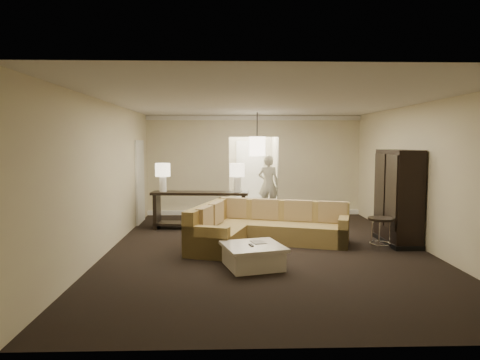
{
  "coord_description": "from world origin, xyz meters",
  "views": [
    {
      "loc": [
        -0.76,
        -8.07,
        2.04
      ],
      "look_at": [
        -0.48,
        1.2,
        1.23
      ],
      "focal_mm": 32.0,
      "sensor_mm": 36.0,
      "label": 1
    }
  ],
  "objects_px": {
    "armoire": "(398,199)",
    "drink_table": "(381,227)",
    "coffee_table": "(253,256)",
    "console_table": "(200,207)",
    "person": "(268,181)",
    "sectional_sofa": "(259,227)"
  },
  "relations": [
    {
      "from": "coffee_table",
      "to": "person",
      "type": "xyz_separation_m",
      "value": [
        0.79,
        5.5,
        0.74
      ]
    },
    {
      "from": "sectional_sofa",
      "to": "coffee_table",
      "type": "bearing_deg",
      "value": -80.42
    },
    {
      "from": "console_table",
      "to": "drink_table",
      "type": "relative_size",
      "value": 3.81
    },
    {
      "from": "console_table",
      "to": "armoire",
      "type": "distance_m",
      "value": 4.41
    },
    {
      "from": "coffee_table",
      "to": "console_table",
      "type": "relative_size",
      "value": 0.49
    },
    {
      "from": "coffee_table",
      "to": "person",
      "type": "height_order",
      "value": "person"
    },
    {
      "from": "console_table",
      "to": "person",
      "type": "xyz_separation_m",
      "value": [
        1.85,
        2.3,
        0.4
      ]
    },
    {
      "from": "coffee_table",
      "to": "drink_table",
      "type": "xyz_separation_m",
      "value": [
        2.52,
        1.12,
        0.24
      ]
    },
    {
      "from": "console_table",
      "to": "drink_table",
      "type": "height_order",
      "value": "console_table"
    },
    {
      "from": "armoire",
      "to": "drink_table",
      "type": "distance_m",
      "value": 0.84
    },
    {
      "from": "armoire",
      "to": "drink_table",
      "type": "bearing_deg",
      "value": -137.15
    },
    {
      "from": "console_table",
      "to": "armoire",
      "type": "xyz_separation_m",
      "value": [
        4.09,
        -1.61,
        0.38
      ]
    },
    {
      "from": "drink_table",
      "to": "person",
      "type": "distance_m",
      "value": 4.74
    },
    {
      "from": "drink_table",
      "to": "coffee_table",
      "type": "bearing_deg",
      "value": -156.06
    },
    {
      "from": "sectional_sofa",
      "to": "armoire",
      "type": "bearing_deg",
      "value": 17.06
    },
    {
      "from": "armoire",
      "to": "person",
      "type": "distance_m",
      "value": 4.51
    },
    {
      "from": "sectional_sofa",
      "to": "drink_table",
      "type": "height_order",
      "value": "sectional_sofa"
    },
    {
      "from": "sectional_sofa",
      "to": "person",
      "type": "relative_size",
      "value": 1.79
    },
    {
      "from": "console_table",
      "to": "armoire",
      "type": "relative_size",
      "value": 1.22
    },
    {
      "from": "armoire",
      "to": "console_table",
      "type": "bearing_deg",
      "value": 158.51
    },
    {
      "from": "sectional_sofa",
      "to": "coffee_table",
      "type": "height_order",
      "value": "sectional_sofa"
    },
    {
      "from": "coffee_table",
      "to": "armoire",
      "type": "xyz_separation_m",
      "value": [
        3.03,
        1.59,
        0.72
      ]
    }
  ]
}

